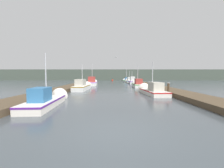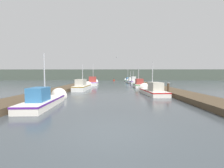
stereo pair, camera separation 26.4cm
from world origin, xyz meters
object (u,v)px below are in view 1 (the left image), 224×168
(fishing_boat_1, at_px, (151,90))
(channel_buoy, at_px, (113,80))
(fishing_boat_6, at_px, (129,81))
(fishing_boat_3, at_px, (138,84))
(fishing_boat_4, at_px, (93,82))
(fishing_boat_7, at_px, (126,81))
(fishing_boat_0, at_px, (49,99))
(mooring_piling_0, at_px, (169,89))
(fishing_boat_5, at_px, (132,81))
(fishing_boat_2, at_px, (83,86))
(seagull_lead, at_px, (117,57))
(mooring_piling_1, at_px, (95,79))

(fishing_boat_1, xyz_separation_m, channel_buoy, (-4.06, 34.84, -0.20))
(fishing_boat_1, bearing_deg, channel_buoy, 91.95)
(fishing_boat_6, bearing_deg, fishing_boat_3, -92.34)
(fishing_boat_4, bearing_deg, fishing_boat_7, 57.34)
(fishing_boat_0, bearing_deg, mooring_piling_0, 20.92)
(fishing_boat_3, distance_m, fishing_boat_5, 9.12)
(fishing_boat_1, bearing_deg, fishing_boat_2, 148.00)
(fishing_boat_1, height_order, fishing_boat_4, fishing_boat_4)
(fishing_boat_1, distance_m, seagull_lead, 10.14)
(fishing_boat_3, relative_size, fishing_boat_6, 0.95)
(fishing_boat_5, bearing_deg, fishing_boat_4, -151.73)
(fishing_boat_0, xyz_separation_m, fishing_boat_4, (0.41, 19.52, 0.16))
(mooring_piling_1, bearing_deg, mooring_piling_0, -70.62)
(seagull_lead, bearing_deg, fishing_boat_4, -76.71)
(fishing_boat_5, bearing_deg, fishing_boat_6, 90.75)
(mooring_piling_1, height_order, seagull_lead, seagull_lead)
(fishing_boat_7, bearing_deg, mooring_piling_0, -90.98)
(fishing_boat_5, xyz_separation_m, seagull_lead, (-3.77, -9.78, 4.30))
(fishing_boat_0, height_order, fishing_boat_1, fishing_boat_0)
(fishing_boat_2, bearing_deg, fishing_boat_7, 73.12)
(mooring_piling_1, bearing_deg, fishing_boat_7, -6.62)
(channel_buoy, relative_size, seagull_lead, 2.06)
(fishing_boat_6, relative_size, channel_buoy, 5.30)
(mooring_piling_0, height_order, mooring_piling_1, mooring_piling_1)
(fishing_boat_0, height_order, seagull_lead, seagull_lead)
(fishing_boat_2, bearing_deg, fishing_boat_1, -25.33)
(fishing_boat_4, distance_m, seagull_lead, 8.25)
(fishing_boat_1, relative_size, fishing_boat_6, 0.96)
(fishing_boat_1, height_order, fishing_boat_5, fishing_boat_1)
(fishing_boat_1, xyz_separation_m, fishing_boat_7, (0.00, 28.03, -0.01))
(fishing_boat_2, bearing_deg, fishing_boat_4, 91.68)
(fishing_boat_2, relative_size, mooring_piling_1, 4.24)
(channel_buoy, bearing_deg, fishing_boat_0, -96.23)
(fishing_boat_3, relative_size, mooring_piling_0, 4.45)
(fishing_boat_0, height_order, fishing_boat_4, fishing_boat_4)
(channel_buoy, bearing_deg, fishing_boat_7, -59.19)
(fishing_boat_7, relative_size, seagull_lead, 9.41)
(fishing_boat_4, bearing_deg, mooring_piling_1, 92.03)
(fishing_boat_7, bearing_deg, fishing_boat_4, -122.85)
(fishing_boat_2, distance_m, fishing_boat_6, 20.94)
(mooring_piling_0, bearing_deg, fishing_boat_1, 130.58)
(mooring_piling_1, bearing_deg, fishing_boat_4, -84.73)
(fishing_boat_1, height_order, fishing_boat_3, fishing_boat_3)
(fishing_boat_4, relative_size, seagull_lead, 11.89)
(fishing_boat_2, relative_size, fishing_boat_5, 1.25)
(fishing_boat_4, xyz_separation_m, seagull_lead, (4.68, -5.24, 4.32))
(fishing_boat_0, relative_size, seagull_lead, 10.44)
(fishing_boat_1, distance_m, fishing_boat_2, 9.16)
(fishing_boat_4, relative_size, fishing_boat_6, 1.09)
(fishing_boat_1, distance_m, fishing_boat_5, 18.24)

